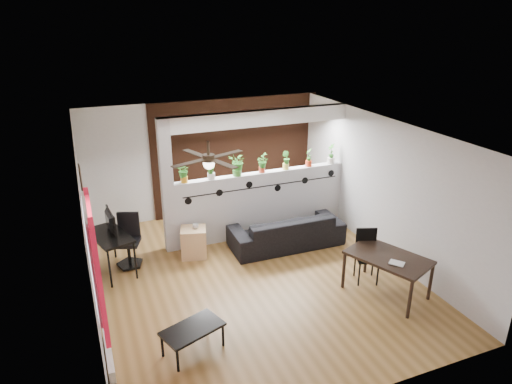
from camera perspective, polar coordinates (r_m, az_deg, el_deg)
name	(u,v)px	position (r m, az deg, el deg)	size (l,w,h in m)	color
room_shell	(252,208)	(7.57, -0.47, -2.03)	(6.30, 7.10, 2.90)	brown
partition_wall	(262,203)	(9.37, 0.73, -1.42)	(3.60, 0.18, 1.35)	#BCBCC1
ceiling_header	(262,118)	(8.83, 0.78, 9.25)	(3.60, 0.18, 0.30)	white
pier_column	(167,187)	(8.63, -11.04, 0.59)	(0.22, 0.20, 2.60)	#BCBCC1
brick_panel	(237,155)	(10.45, -2.38, 4.65)	(3.90, 0.05, 2.60)	brown
vine_decal	(264,186)	(9.14, 0.97, 0.70)	(3.31, 0.01, 0.30)	black
window_assembly	(94,260)	(5.96, -19.63, -8.00)	(0.09, 1.30, 1.55)	white
baseboard_heater	(109,353)	(6.74, -17.92, -18.57)	(0.08, 1.00, 0.18)	silver
corkboard	(85,207)	(7.98, -20.59, -1.81)	(0.03, 0.60, 0.45)	brown
framed_art	(81,180)	(7.76, -21.06, 1.45)	(0.03, 0.34, 0.44)	#8C7259
ceiling_fan	(209,160)	(6.71, -5.93, 3.98)	(1.19, 1.19, 0.43)	black
potted_plant_0	(184,172)	(8.61, -9.01, 2.47)	(0.24, 0.22, 0.38)	orange
potted_plant_1	(211,168)	(8.72, -5.65, 3.01)	(0.27, 0.27, 0.42)	silver
potted_plant_2	(237,164)	(8.87, -2.39, 3.58)	(0.26, 0.21, 0.47)	#408630
potted_plant_3	(262,163)	(9.06, 0.75, 3.68)	(0.17, 0.20, 0.37)	#BB371D
potted_plant_4	(286,160)	(9.27, 3.76, 4.04)	(0.21, 0.23, 0.37)	#E9DF52
potted_plant_5	(309,157)	(9.50, 6.64, 4.42)	(0.23, 0.24, 0.39)	red
potted_plant_6	(331,153)	(9.75, 9.38, 4.85)	(0.23, 0.26, 0.43)	white
sofa	(286,231)	(9.05, 3.81, -4.87)	(2.12, 0.84, 0.62)	black
cube_shelf	(194,242)	(8.73, -7.78, -6.25)	(0.47, 0.42, 0.57)	tan
cup	(196,226)	(8.59, -7.57, -4.24)	(0.11, 0.11, 0.09)	gray
computer_desk	(110,238)	(8.37, -17.81, -5.51)	(0.80, 1.13, 0.74)	black
monitor	(108,226)	(8.43, -18.03, -4.03)	(0.06, 0.36, 0.21)	black
office_chair	(129,243)	(8.62, -15.61, -6.21)	(0.52, 0.53, 0.97)	black
dining_table	(388,260)	(7.70, 16.18, -8.19)	(1.20, 1.46, 0.69)	black
book	(395,266)	(7.40, 17.04, -8.80)	(0.17, 0.22, 0.02)	gray
folding_chair	(366,250)	(8.06, 13.64, -7.08)	(0.48, 0.48, 0.92)	black
coffee_table	(193,330)	(6.46, -7.94, -16.75)	(0.92, 0.71, 0.38)	black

